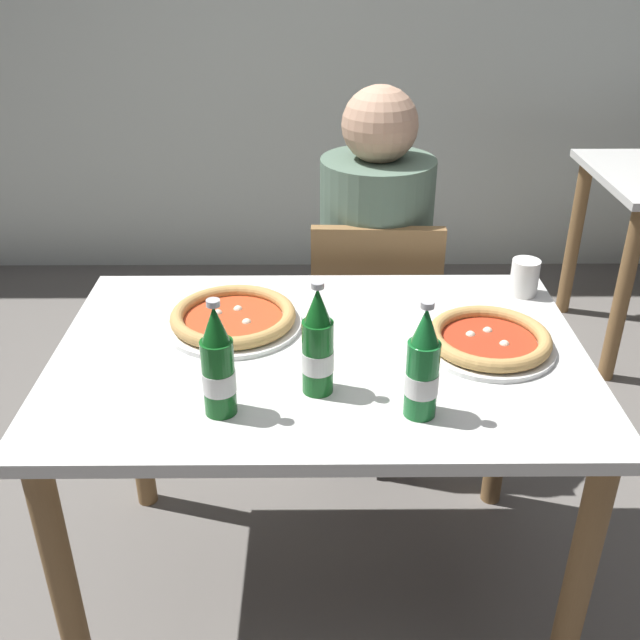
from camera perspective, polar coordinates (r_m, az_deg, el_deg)
name	(u,v)px	position (r m, az deg, el deg)	size (l,w,h in m)	color
ground_plane	(320,584)	(2.14, 0.01, -19.85)	(8.00, 8.00, 0.00)	slate
dining_table_main	(320,392)	(1.72, 0.01, -5.61)	(1.20, 0.80, 0.75)	silver
chair_behind_table	(373,324)	(2.33, 4.13, -0.32)	(0.41, 0.41, 0.85)	olive
diner_seated	(374,288)	(2.33, 4.19, 2.48)	(0.34, 0.34, 1.21)	#2D3342
pizza_margherita_near	(233,318)	(1.76, -6.75, 0.13)	(0.33, 0.33, 0.04)	white
pizza_marinara_far	(489,340)	(1.70, 13.00, -1.53)	(0.30, 0.30, 0.04)	white
beer_bottle_left	(318,347)	(1.47, -0.18, -2.10)	(0.07, 0.07, 0.25)	#14591E
beer_bottle_center	(423,369)	(1.41, 7.98, -3.77)	(0.07, 0.07, 0.25)	#196B2D
beer_bottle_right	(218,367)	(1.42, -7.94, -3.62)	(0.07, 0.07, 0.25)	#14591E
paper_cup	(524,277)	(1.96, 15.62, 3.21)	(0.07, 0.07, 0.10)	white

